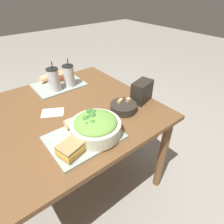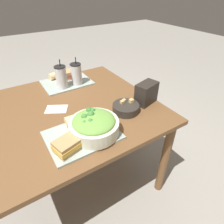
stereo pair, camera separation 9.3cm
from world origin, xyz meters
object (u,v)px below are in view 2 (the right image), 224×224
napkin_folded (57,109)px  drink_cup_red (76,75)px  salad_bowl (94,125)px  chip_bag (146,93)px  baguette_far (55,75)px  sandwich_near (68,145)px  sandwich_far (66,75)px  soup_bowl (126,108)px  drink_cup_dark (61,78)px  baguette_near (74,119)px

napkin_folded → drink_cup_red: bearing=43.8°
salad_bowl → chip_bag: bearing=12.7°
baguette_far → napkin_folded: bearing=150.2°
baguette_far → drink_cup_red: (0.12, -0.19, 0.05)m
salad_bowl → sandwich_near: salad_bowl is taller
sandwich_far → drink_cup_red: bearing=-70.9°
soup_bowl → napkin_folded: soup_bowl is taller
baguette_far → chip_bag: size_ratio=0.59×
baguette_far → drink_cup_red: 0.23m
chip_bag → soup_bowl: bearing=170.3°
drink_cup_dark → baguette_far: bearing=88.8°
baguette_near → drink_cup_red: size_ratio=0.48×
soup_bowl → napkin_folded: size_ratio=1.02×
baguette_near → baguette_far: 0.67m
drink_cup_dark → chip_bag: bearing=-50.6°
sandwich_near → sandwich_far: 0.85m
salad_bowl → soup_bowl: salad_bowl is taller
drink_cup_dark → napkin_folded: bearing=-119.1°
baguette_far → salad_bowl: bearing=164.9°
salad_bowl → baguette_far: (0.05, 0.80, -0.03)m
soup_bowl → drink_cup_red: (-0.11, 0.52, 0.06)m
baguette_near → napkin_folded: size_ratio=0.62×
sandwich_near → drink_cup_red: size_ratio=0.70×
drink_cup_dark → chip_bag: drink_cup_dark is taller
drink_cup_red → chip_bag: (0.29, -0.51, -0.02)m
sandwich_far → drink_cup_red: drink_cup_red is taller
soup_bowl → baguette_far: bearing=107.9°
drink_cup_dark → baguette_near: bearing=-102.1°
baguette_far → chip_bag: chip_bag is taller
baguette_near → drink_cup_red: bearing=-22.7°
sandwich_far → drink_cup_dark: (-0.08, -0.14, 0.05)m
napkin_folded → sandwich_far: bearing=60.7°
baguette_far → drink_cup_dark: size_ratio=0.46×
baguette_near → sandwich_near: bearing=151.2°
salad_bowl → sandwich_far: 0.76m
napkin_folded → sandwich_near: bearing=-100.0°
sandwich_near → napkin_folded: (0.07, 0.40, -0.04)m
salad_bowl → drink_cup_red: 0.63m
sandwich_far → baguette_far: (-0.08, 0.05, -0.00)m
chip_bag → napkin_folded: bearing=141.2°
soup_bowl → sandwich_near: 0.47m
salad_bowl → drink_cup_red: size_ratio=1.23×
drink_cup_red → sandwich_near: bearing=-117.2°
drink_cup_red → napkin_folded: size_ratio=1.30×
drink_cup_dark → napkin_folded: drink_cup_dark is taller
soup_bowl → baguette_near: bearing=172.1°
soup_bowl → chip_bag: chip_bag is taller
sandwich_near → napkin_folded: sandwich_near is taller
sandwich_near → chip_bag: chip_bag is taller
salad_bowl → baguette_near: (-0.06, 0.13, -0.03)m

